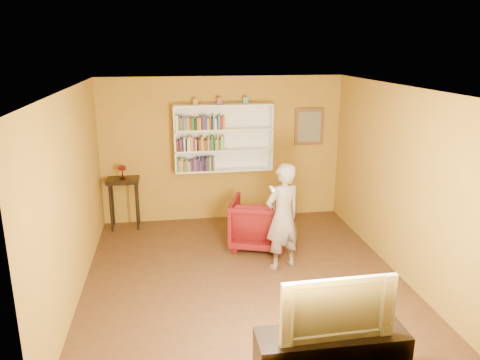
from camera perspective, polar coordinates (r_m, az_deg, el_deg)
name	(u,v)px	position (r m, az deg, el deg)	size (l,w,h in m)	color
room_shell	(244,211)	(6.49, 0.48, -3.83)	(5.30, 5.80, 2.88)	#422815
bookshelf	(223,138)	(8.65, -2.08, 5.19)	(1.80, 0.29, 1.23)	white
books_row_lower	(197,164)	(8.61, -5.30, 1.92)	(0.68, 0.19, 0.27)	teal
books_row_middle	(200,144)	(8.52, -4.84, 4.40)	(0.86, 0.18, 0.27)	maroon
books_row_upper	(200,123)	(8.45, -4.88, 6.92)	(0.88, 0.18, 0.27)	silver
ornament_left	(195,102)	(8.45, -5.48, 9.46)	(0.07, 0.07, 0.10)	#B77034
ornament_centre	(219,101)	(8.48, -2.55, 9.59)	(0.08, 0.08, 0.11)	#973241
ornament_right	(245,100)	(8.54, 0.64, 9.67)	(0.09, 0.09, 0.12)	slate
framed_painting	(309,126)	(9.01, 8.42, 6.47)	(0.55, 0.05, 0.70)	brown
console_table	(123,187)	(8.68, -14.03, -0.86)	(0.57, 0.43, 0.93)	black
ruby_lustre	(122,169)	(8.59, -14.18, 1.28)	(0.15, 0.15, 0.24)	maroon
armchair	(259,223)	(7.75, 2.32, -5.21)	(0.88, 0.91, 0.83)	#4D050A
person	(283,217)	(6.91, 5.24, -4.48)	(0.59, 0.39, 1.62)	#706152
game_remote	(272,189)	(6.42, 3.93, -1.07)	(0.04, 0.15, 0.04)	white
tv_cabinet	(331,356)	(5.03, 11.00, -20.35)	(1.49, 0.45, 0.53)	black
television	(334,304)	(4.70, 11.40, -14.56)	(1.12, 0.15, 0.64)	black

